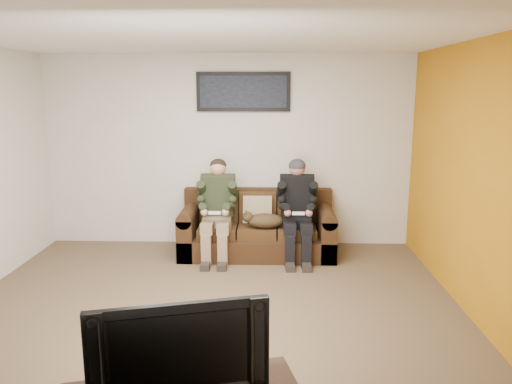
{
  "coord_description": "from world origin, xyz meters",
  "views": [
    {
      "loc": [
        0.59,
        -4.53,
        2.14
      ],
      "look_at": [
        0.41,
        1.2,
        0.95
      ],
      "focal_mm": 35.0,
      "sensor_mm": 36.0,
      "label": 1
    }
  ],
  "objects_px": {
    "person_left": "(217,204)",
    "cat": "(264,220)",
    "sofa": "(257,230)",
    "person_right": "(297,204)",
    "television": "(178,344)",
    "framed_poster": "(243,92)"
  },
  "relations": [
    {
      "from": "sofa",
      "to": "person_left",
      "type": "height_order",
      "value": "person_left"
    },
    {
      "from": "person_right",
      "to": "cat",
      "type": "xyz_separation_m",
      "value": [
        -0.43,
        -0.06,
        -0.2
      ]
    },
    {
      "from": "person_left",
      "to": "framed_poster",
      "type": "height_order",
      "value": "framed_poster"
    },
    {
      "from": "sofa",
      "to": "framed_poster",
      "type": "distance_m",
      "value": 1.85
    },
    {
      "from": "framed_poster",
      "to": "television",
      "type": "relative_size",
      "value": 1.25
    },
    {
      "from": "sofa",
      "to": "person_left",
      "type": "xyz_separation_m",
      "value": [
        -0.51,
        -0.17,
        0.39
      ]
    },
    {
      "from": "sofa",
      "to": "person_left",
      "type": "bearing_deg",
      "value": -162.04
    },
    {
      "from": "sofa",
      "to": "person_left",
      "type": "distance_m",
      "value": 0.66
    },
    {
      "from": "person_right",
      "to": "framed_poster",
      "type": "height_order",
      "value": "framed_poster"
    },
    {
      "from": "person_left",
      "to": "television",
      "type": "height_order",
      "value": "person_left"
    },
    {
      "from": "television",
      "to": "person_left",
      "type": "bearing_deg",
      "value": 78.06
    },
    {
      "from": "person_right",
      "to": "television",
      "type": "relative_size",
      "value": 1.26
    },
    {
      "from": "person_right",
      "to": "framed_poster",
      "type": "xyz_separation_m",
      "value": [
        -0.71,
        0.56,
        1.4
      ]
    },
    {
      "from": "cat",
      "to": "framed_poster",
      "type": "relative_size",
      "value": 0.53
    },
    {
      "from": "cat",
      "to": "television",
      "type": "height_order",
      "value": "television"
    },
    {
      "from": "cat",
      "to": "television",
      "type": "relative_size",
      "value": 0.66
    },
    {
      "from": "sofa",
      "to": "television",
      "type": "distance_m",
      "value": 3.81
    },
    {
      "from": "sofa",
      "to": "television",
      "type": "height_order",
      "value": "television"
    },
    {
      "from": "person_left",
      "to": "framed_poster",
      "type": "bearing_deg",
      "value": 61.01
    },
    {
      "from": "person_left",
      "to": "cat",
      "type": "relative_size",
      "value": 1.9
    },
    {
      "from": "framed_poster",
      "to": "television",
      "type": "height_order",
      "value": "framed_poster"
    },
    {
      "from": "sofa",
      "to": "person_right",
      "type": "distance_m",
      "value": 0.66
    }
  ]
}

